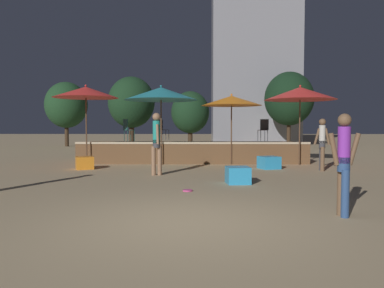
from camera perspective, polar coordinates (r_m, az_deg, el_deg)
name	(u,v)px	position (r m, az deg, el deg)	size (l,w,h in m)	color
ground_plane	(186,223)	(5.91, -0.86, -11.95)	(120.00, 120.00, 0.00)	tan
wooden_deck	(193,152)	(15.76, 0.11, -1.21)	(9.12, 2.56, 0.87)	brown
patio_umbrella_0	(161,94)	(14.44, -4.75, 7.64)	(2.82, 2.82, 3.05)	brown
patio_umbrella_1	(86,92)	(14.91, -15.88, 7.58)	(2.46, 2.46, 3.06)	brown
patio_umbrella_2	(300,94)	(14.86, 16.15, 7.40)	(2.70, 2.70, 3.04)	brown
patio_umbrella_3	(231,101)	(14.52, 6.04, 6.57)	(2.32, 2.32, 2.73)	brown
cube_seat_0	(238,175)	(9.81, 7.00, -4.74)	(0.64, 0.64, 0.44)	#2D9EDB
cube_seat_1	(269,163)	(13.33, 11.65, -2.78)	(0.79, 0.79, 0.43)	#2D9EDB
cube_seat_2	(85,163)	(13.49, -16.04, -2.77)	(0.75, 0.75, 0.43)	orange
person_0	(344,161)	(6.66, 22.12, -2.42)	(0.54, 0.30, 1.71)	#2D4C7F
person_1	(157,140)	(11.37, -5.42, 0.57)	(0.31, 0.59, 1.89)	#997051
person_2	(322,142)	(13.15, 19.21, 0.23)	(0.54, 0.30, 1.74)	#3F3F47
bistro_chair_0	(162,128)	(16.44, -4.54, 2.50)	(0.45, 0.44, 0.90)	#47474C
bistro_chair_1	(127,128)	(15.51, -9.84, 2.44)	(0.48, 0.48, 0.90)	#1E4C47
bistro_chair_2	(264,128)	(15.63, 10.86, 2.44)	(0.47, 0.47, 0.90)	#2D3338
frisbee_disc	(188,190)	(8.64, -0.68, -7.09)	(0.22, 0.22, 0.03)	#E54C99
background_tree_0	(289,99)	(28.05, 14.57, 6.68)	(3.51, 3.51, 5.37)	#3D2B1C
background_tree_1	(131,102)	(21.68, -9.21, 6.26)	(2.64, 2.64, 4.28)	#3D2B1C
background_tree_2	(190,112)	(22.93, -0.27, 4.83)	(2.33, 2.33, 3.60)	#3D2B1C
background_tree_3	(66,105)	(28.48, -18.61, 5.64)	(3.00, 3.00, 4.63)	#3D2B1C
distant_building	(255,49)	(32.51, 9.57, 14.07)	(7.10, 3.73, 15.72)	gray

